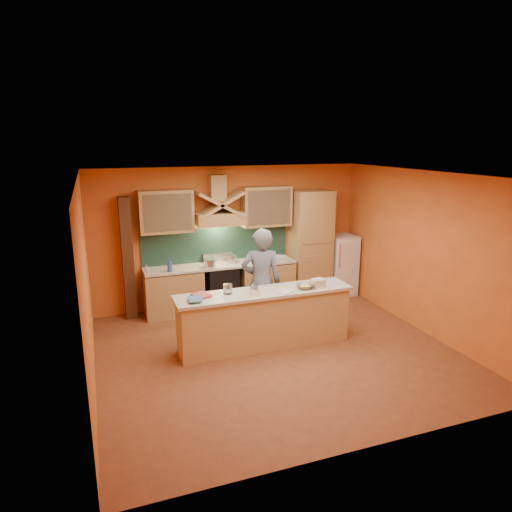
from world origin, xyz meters
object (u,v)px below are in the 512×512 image
object	(u,v)px
fridge	(341,265)
mixing_bowl	(305,286)
stove	(221,287)
person	(261,282)
kitchen_scale	(255,292)

from	to	relation	value
fridge	mixing_bowl	distance (m)	2.73
stove	fridge	distance (m)	2.71
person	kitchen_scale	xyz separation A→B (m)	(-0.32, -0.57, 0.06)
person	mixing_bowl	bearing A→B (deg)	149.53
mixing_bowl	person	bearing A→B (deg)	135.56
person	kitchen_scale	bearing A→B (deg)	74.36
fridge	kitchen_scale	bearing A→B (deg)	-143.36
kitchen_scale	fridge	bearing A→B (deg)	38.78
person	mixing_bowl	distance (m)	0.78
stove	person	distance (m)	1.56
stove	kitchen_scale	world-z (taller)	kitchen_scale
mixing_bowl	fridge	bearing A→B (deg)	47.50
person	stove	bearing A→B (deg)	-63.84
stove	fridge	world-z (taller)	fridge
stove	fridge	bearing A→B (deg)	0.00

